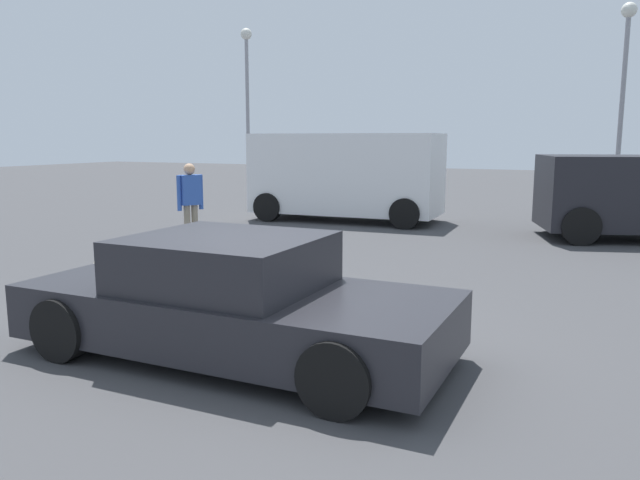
% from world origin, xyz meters
% --- Properties ---
extents(ground_plane, '(80.00, 80.00, 0.00)m').
position_xyz_m(ground_plane, '(0.00, 0.00, 0.00)').
color(ground_plane, '#424244').
extents(sedan_foreground, '(4.40, 1.97, 1.23)m').
position_xyz_m(sedan_foreground, '(-0.31, -0.25, 0.57)').
color(sedan_foreground, '#232328').
rests_on(sedan_foreground, ground_plane).
extents(dog, '(0.52, 0.54, 0.46)m').
position_xyz_m(dog, '(-3.51, 1.15, 0.29)').
color(dog, beige).
rests_on(dog, ground_plane).
extents(van_white, '(5.06, 2.35, 2.32)m').
position_xyz_m(van_white, '(-3.40, 9.92, 1.25)').
color(van_white, white).
rests_on(van_white, ground_plane).
extents(pedestrian, '(0.40, 0.52, 1.69)m').
position_xyz_m(pedestrian, '(-4.70, 4.85, 1.01)').
color(pedestrian, gray).
rests_on(pedestrian, ground_plane).
extents(light_post_near, '(0.44, 0.44, 6.10)m').
position_xyz_m(light_post_near, '(3.13, 15.52, 4.17)').
color(light_post_near, gray).
rests_on(light_post_near, ground_plane).
extents(light_post_far, '(0.44, 0.44, 6.44)m').
position_xyz_m(light_post_far, '(-10.31, 16.09, 4.37)').
color(light_post_far, gray).
rests_on(light_post_far, ground_plane).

